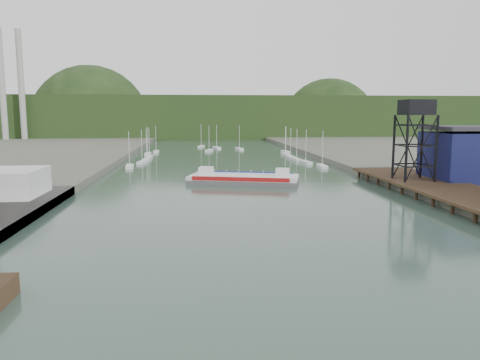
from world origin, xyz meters
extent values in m
plane|color=#2C4539|center=(0.00, 0.00, 0.00)|extent=(600.00, 600.00, 0.00)
cube|color=black|center=(37.00, 45.00, 1.90)|extent=(14.00, 70.00, 0.50)
cylinder|color=black|center=(31.00, 45.00, 0.80)|extent=(0.60, 0.60, 2.20)
cylinder|color=black|center=(32.00, 55.00, 8.65)|extent=(0.50, 0.50, 13.00)
cylinder|color=black|center=(38.00, 55.00, 8.65)|extent=(0.50, 0.50, 13.00)
cylinder|color=black|center=(32.00, 61.00, 8.65)|extent=(0.50, 0.50, 13.00)
cylinder|color=black|center=(38.00, 61.00, 8.65)|extent=(0.50, 0.50, 13.00)
cube|color=black|center=(35.00, 58.00, 16.65)|extent=(5.50, 5.50, 3.00)
cube|color=#0D133B|center=(50.00, 60.00, 6.60)|extent=(20.00, 14.00, 10.00)
cube|color=silver|center=(-27.54, 103.89, 0.35)|extent=(2.67, 7.65, 0.90)
cube|color=silver|center=(-25.28, 115.30, 0.35)|extent=(2.81, 7.67, 0.90)
cube|color=silver|center=(-24.71, 124.17, 0.35)|extent=(2.35, 7.59, 0.90)
cube|color=silver|center=(-24.81, 134.09, 0.35)|extent=(2.01, 7.50, 0.90)
cube|color=silver|center=(-26.64, 146.33, 0.35)|extent=(2.00, 7.50, 0.90)
cube|color=silver|center=(-24.32, 156.17, 0.35)|extent=(2.16, 7.54, 0.90)
cube|color=silver|center=(27.56, 99.03, 0.35)|extent=(2.53, 7.62, 0.90)
cube|color=silver|center=(25.46, 110.51, 0.35)|extent=(2.76, 7.67, 0.90)
cube|color=silver|center=(24.46, 119.29, 0.35)|extent=(2.22, 7.56, 0.90)
cube|color=silver|center=(24.27, 128.28, 0.35)|extent=(2.18, 7.54, 0.90)
cube|color=silver|center=(24.67, 139.38, 0.35)|extent=(2.46, 7.61, 0.90)
cube|color=silver|center=(26.78, 150.99, 0.35)|extent=(2.48, 7.61, 0.90)
cube|color=silver|center=(-3.16, 160.00, 0.35)|extent=(3.78, 7.76, 0.90)
cube|color=silver|center=(10.04, 168.00, 0.35)|extent=(3.31, 7.74, 0.90)
cube|color=silver|center=(0.66, 176.00, 0.35)|extent=(3.76, 7.76, 0.90)
cube|color=silver|center=(-6.11, 184.00, 0.35)|extent=(3.40, 7.74, 0.90)
cylinder|color=#A1A19C|center=(-110.00, 230.00, 30.00)|extent=(3.20, 3.20, 60.00)
cylinder|color=#A1A19C|center=(-102.00, 235.00, 30.00)|extent=(3.20, 3.20, 60.00)
cube|color=black|center=(0.00, 300.00, 12.00)|extent=(500.00, 120.00, 28.00)
sphere|color=black|center=(-80.00, 300.00, 8.00)|extent=(80.00, 80.00, 80.00)
sphere|color=black|center=(90.00, 310.00, 6.00)|extent=(70.00, 70.00, 70.00)
cube|color=#504F52|center=(2.03, 71.33, 0.48)|extent=(25.78, 15.61, 0.96)
cube|color=silver|center=(2.03, 71.33, 1.35)|extent=(25.78, 15.61, 0.77)
cube|color=#A31213|center=(0.76, 66.63, 1.54)|extent=(20.51, 5.69, 0.87)
cube|color=navy|center=(3.31, 76.03, 1.54)|extent=(20.51, 5.69, 0.87)
cube|color=silver|center=(-6.34, 73.60, 2.51)|extent=(3.55, 3.55, 1.93)
cube|color=silver|center=(10.41, 69.06, 2.51)|extent=(3.55, 3.55, 1.93)
camera|label=1|loc=(-8.54, -31.69, 15.47)|focal=35.00mm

